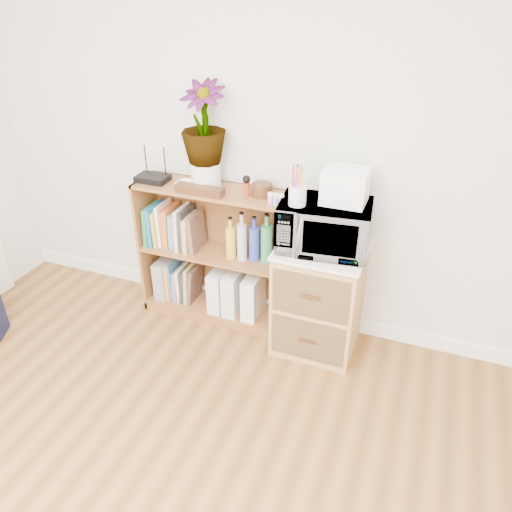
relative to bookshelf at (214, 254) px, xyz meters
The scene contains 21 objects.
skirting_board 0.57m from the bookshelf, 21.80° to the left, with size 4.00×0.02×0.10m, color white.
bookshelf is the anchor object (origin of this frame).
wicker_unit 0.76m from the bookshelf, ahead, with size 0.50×0.45×0.70m, color #9E7542.
microwave 0.85m from the bookshelf, ahead, with size 0.52×0.35×0.29m, color white.
pen_cup 0.86m from the bookshelf, 14.67° to the right, with size 0.10×0.10×0.11m, color silver.
small_appliance 1.05m from the bookshelf, ahead, with size 0.24×0.20×0.19m, color white.
router 0.63m from the bookshelf, behind, with size 0.20×0.14×0.04m, color black.
white_bowl 0.51m from the bookshelf, 168.74° to the right, with size 0.13×0.13×0.03m, color silver.
plant_pot 0.56m from the bookshelf, 150.90° to the left, with size 0.19×0.19×0.16m, color silver.
potted_plant 0.88m from the bookshelf, 150.90° to the left, with size 0.27×0.27×0.48m, color #407D32.
trinket_box 0.51m from the bookshelf, 103.65° to the right, with size 0.31×0.08×0.05m, color #3B2310.
kokeshi_doll 0.58m from the bookshelf, ahead, with size 0.04×0.04×0.09m, color maroon.
wooden_bowl 0.61m from the bookshelf, ahead, with size 0.13×0.13×0.07m, color #3A1D0F.
paint_jars 0.69m from the bookshelf, 11.09° to the right, with size 0.11×0.04×0.06m, color pink.
file_box 0.47m from the bookshelf, behind, with size 0.08×0.23×0.28m, color gray.
magazine_holder_left 0.26m from the bookshelf, 14.71° to the right, with size 0.09×0.24×0.30m, color silver.
magazine_holder_mid 0.29m from the bookshelf, ahead, with size 0.10×0.25×0.31m, color silver.
magazine_holder_right 0.38m from the bookshelf, ahead, with size 0.10×0.24×0.31m, color white.
cookbooks 0.32m from the bookshelf, behind, with size 0.37×0.20×0.30m.
liquor_bottles 0.38m from the bookshelf, ahead, with size 0.46×0.07×0.32m.
lower_books 0.37m from the bookshelf, behind, with size 0.22×0.19×0.30m.
Camera 1 is at (0.94, -0.50, 2.15)m, focal length 35.00 mm.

